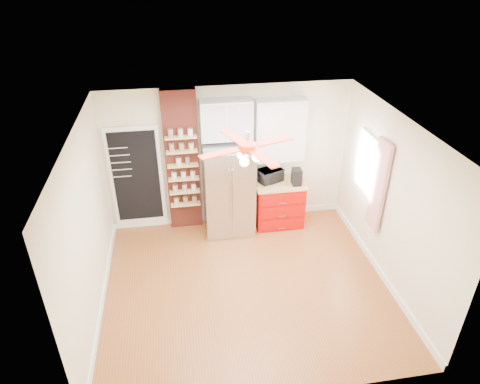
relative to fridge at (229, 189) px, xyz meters
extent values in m
plane|color=brown|center=(0.05, -1.63, -0.88)|extent=(4.50, 4.50, 0.00)
plane|color=white|center=(0.05, -1.63, 1.83)|extent=(4.50, 4.50, 0.00)
cube|color=beige|center=(0.05, 0.37, 0.48)|extent=(4.50, 0.02, 2.70)
cube|color=beige|center=(0.05, -3.63, 0.48)|extent=(4.50, 0.02, 2.70)
cube|color=beige|center=(-2.20, -1.63, 0.48)|extent=(0.02, 4.00, 2.70)
cube|color=beige|center=(2.30, -1.63, 0.48)|extent=(0.02, 4.00, 2.70)
cube|color=white|center=(-1.65, 0.34, 0.23)|extent=(0.95, 0.04, 1.95)
cube|color=black|center=(-1.65, 0.32, 0.23)|extent=(0.82, 0.02, 1.78)
cube|color=maroon|center=(-0.80, 0.29, 0.48)|extent=(0.60, 0.16, 2.70)
cube|color=silver|center=(0.00, 0.00, 0.00)|extent=(0.90, 0.70, 1.75)
cube|color=white|center=(0.00, 0.20, 1.27)|extent=(0.90, 0.35, 0.70)
cube|color=#AC0704|center=(0.97, 0.05, -0.45)|extent=(0.90, 0.60, 0.86)
cube|color=tan|center=(0.97, 0.05, 0.01)|extent=(0.94, 0.64, 0.04)
cube|color=white|center=(0.97, 0.22, 1.00)|extent=(0.90, 0.30, 1.15)
cube|color=white|center=(2.28, -0.73, 0.68)|extent=(0.04, 0.75, 1.05)
cube|color=red|center=(2.23, -1.28, 0.57)|extent=(0.06, 0.40, 1.55)
cylinder|color=silver|center=(0.05, -1.63, 1.68)|extent=(0.05, 0.05, 0.20)
cylinder|color=#A11F09|center=(0.05, -1.63, 1.56)|extent=(0.24, 0.24, 0.10)
sphere|color=white|center=(0.05, -1.63, 1.40)|extent=(0.13, 0.13, 0.13)
imported|color=black|center=(0.80, 0.14, 0.15)|extent=(0.53, 0.46, 0.25)
cube|color=black|center=(1.26, -0.05, 0.18)|extent=(0.17, 0.22, 0.31)
cylinder|color=red|center=(1.34, -0.05, 0.10)|extent=(0.11, 0.11, 0.15)
cylinder|color=red|center=(1.34, 0.06, 0.09)|extent=(0.13, 0.13, 0.14)
cylinder|color=beige|center=(-0.87, 0.15, 0.57)|extent=(0.13, 0.13, 0.14)
cylinder|color=brown|center=(-0.71, 0.17, 0.56)|extent=(0.11, 0.11, 0.12)
camera|label=1|loc=(-0.89, -6.76, 3.88)|focal=32.00mm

